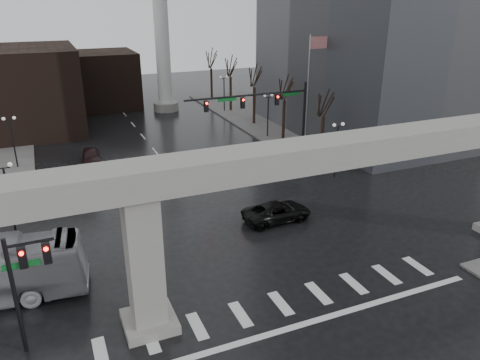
{
  "coord_description": "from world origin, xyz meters",
  "views": [
    {
      "loc": [
        -10.4,
        -19.64,
        15.73
      ],
      "look_at": [
        0.68,
        6.26,
        4.5
      ],
      "focal_mm": 35.0,
      "sensor_mm": 36.0,
      "label": 1
    }
  ],
  "objects": [
    {
      "name": "far_car",
      "position": [
        -6.69,
        26.85,
        0.72
      ],
      "size": [
        1.99,
        4.32,
        1.43
      ],
      "primitive_type": "imported",
      "rotation": [
        0.0,
        0.0,
        -0.07
      ],
      "color": "black",
      "rests_on": "ground"
    },
    {
      "name": "lamp_right_0",
      "position": [
        13.5,
        14.0,
        3.47
      ],
      "size": [
        1.22,
        0.32,
        5.11
      ],
      "color": "black",
      "rests_on": "ground"
    },
    {
      "name": "tree_right_1",
      "position": [
        14.53,
        26.02,
        2.85
      ],
      "size": [
        1.09,
        1.61,
        7.67
      ],
      "color": "black",
      "rests_on": "ground"
    },
    {
      "name": "sidewalk_ne",
      "position": [
        26.0,
        36.0,
        0.07
      ],
      "size": [
        28.0,
        36.0,
        0.15
      ],
      "primitive_type": "cube",
      "color": "slate",
      "rests_on": "ground"
    },
    {
      "name": "elevated_guideway",
      "position": [
        1.26,
        0.0,
        6.88
      ],
      "size": [
        48.0,
        2.6,
        8.7
      ],
      "color": "gray",
      "rests_on": "ground"
    },
    {
      "name": "lamp_left_2",
      "position": [
        -13.5,
        42.0,
        3.47
      ],
      "size": [
        1.22,
        0.32,
        5.11
      ],
      "color": "black",
      "rests_on": "ground"
    },
    {
      "name": "pickup_truck",
      "position": [
        4.42,
        8.05,
        0.72
      ],
      "size": [
        5.23,
        2.52,
        1.44
      ],
      "primitive_type": "imported",
      "rotation": [
        0.0,
        0.0,
        1.6
      ],
      "color": "black",
      "rests_on": "ground"
    },
    {
      "name": "lamp_right_1",
      "position": [
        13.5,
        28.0,
        3.47
      ],
      "size": [
        1.22,
        0.32,
        5.11
      ],
      "color": "black",
      "rests_on": "ground"
    },
    {
      "name": "tree_right_2",
      "position": [
        14.53,
        34.02,
        2.91
      ],
      "size": [
        1.1,
        1.63,
        7.85
      ],
      "color": "black",
      "rests_on": "ground"
    },
    {
      "name": "flagpole_assembly",
      "position": [
        15.29,
        22.0,
        7.53
      ],
      "size": [
        2.06,
        0.12,
        12.0
      ],
      "color": "silver",
      "rests_on": "ground"
    },
    {
      "name": "signal_left_pole",
      "position": [
        -12.25,
        0.5,
        4.07
      ],
      "size": [
        2.3,
        0.3,
        6.0
      ],
      "color": "black",
      "rests_on": "ground"
    },
    {
      "name": "signal_mast_arm",
      "position": [
        8.99,
        18.8,
        5.83
      ],
      "size": [
        12.12,
        0.43,
        8.0
      ],
      "color": "black",
      "rests_on": "ground"
    },
    {
      "name": "ground",
      "position": [
        0.0,
        0.0,
        0.0
      ],
      "size": [
        160.0,
        160.0,
        0.0
      ],
      "primitive_type": "plane",
      "color": "black",
      "rests_on": "ground"
    },
    {
      "name": "smokestack",
      "position": [
        6.0,
        46.0,
        13.35
      ],
      "size": [
        3.6,
        3.6,
        30.0
      ],
      "color": "white",
      "rests_on": "ground"
    },
    {
      "name": "building_far_left",
      "position": [
        -14.0,
        42.0,
        5.0
      ],
      "size": [
        16.0,
        14.0,
        10.0
      ],
      "primitive_type": "cube",
      "color": "black",
      "rests_on": "ground"
    },
    {
      "name": "lamp_left_0",
      "position": [
        -13.5,
        14.0,
        3.47
      ],
      "size": [
        1.22,
        0.32,
        5.11
      ],
      "color": "black",
      "rests_on": "ground"
    },
    {
      "name": "tree_right_0",
      "position": [
        14.53,
        18.02,
        2.79
      ],
      "size": [
        1.09,
        1.58,
        7.5
      ],
      "color": "black",
      "rests_on": "ground"
    },
    {
      "name": "lamp_right_2",
      "position": [
        13.5,
        42.0,
        3.47
      ],
      "size": [
        1.22,
        0.32,
        5.11
      ],
      "color": "black",
      "rests_on": "ground"
    },
    {
      "name": "tree_right_4",
      "position": [
        14.53,
        50.02,
        3.04
      ],
      "size": [
        1.12,
        1.69,
        8.19
      ],
      "color": "black",
      "rests_on": "ground"
    },
    {
      "name": "tree_right_3",
      "position": [
        14.53,
        42.02,
        2.98
      ],
      "size": [
        1.11,
        1.66,
        8.02
      ],
      "color": "black",
      "rests_on": "ground"
    },
    {
      "name": "lamp_left_1",
      "position": [
        -13.5,
        28.0,
        3.47
      ],
      "size": [
        1.22,
        0.32,
        5.11
      ],
      "color": "black",
      "rests_on": "ground"
    },
    {
      "name": "building_far_mid",
      "position": [
        -2.0,
        52.0,
        4.0
      ],
      "size": [
        10.0,
        10.0,
        8.0
      ],
      "primitive_type": "cube",
      "color": "black",
      "rests_on": "ground"
    }
  ]
}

